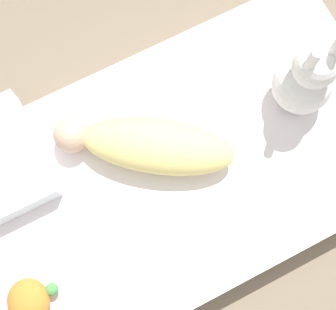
% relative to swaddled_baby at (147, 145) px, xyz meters
% --- Properties ---
extents(ground_plane, '(12.00, 12.00, 0.00)m').
position_rel_swaddled_baby_xyz_m(ground_plane, '(0.06, -0.10, -0.22)').
color(ground_plane, '#7A6B56').
extents(bed_mattress, '(1.49, 0.85, 0.15)m').
position_rel_swaddled_baby_xyz_m(bed_mattress, '(0.06, -0.10, -0.14)').
color(bed_mattress, white).
rests_on(bed_mattress, ground_plane).
extents(swaddled_baby, '(0.55, 0.44, 0.13)m').
position_rel_swaddled_baby_xyz_m(swaddled_baby, '(0.00, 0.00, 0.00)').
color(swaddled_baby, '#EFDB7F').
rests_on(swaddled_baby, bed_mattress).
extents(bunny_plush, '(0.20, 0.20, 0.37)m').
position_rel_swaddled_baby_xyz_m(bunny_plush, '(0.53, -0.05, 0.07)').
color(bunny_plush, white).
rests_on(bunny_plush, bed_mattress).
extents(turtle_plush, '(0.16, 0.14, 0.09)m').
position_rel_swaddled_baby_xyz_m(turtle_plush, '(-0.53, -0.27, -0.02)').
color(turtle_plush, orange).
rests_on(turtle_plush, bed_mattress).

